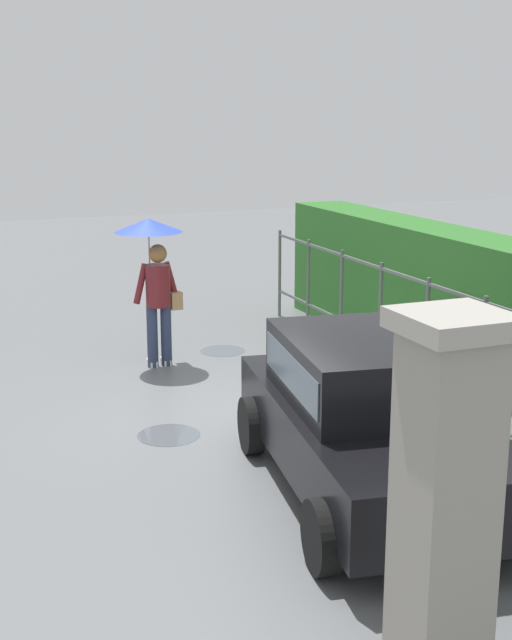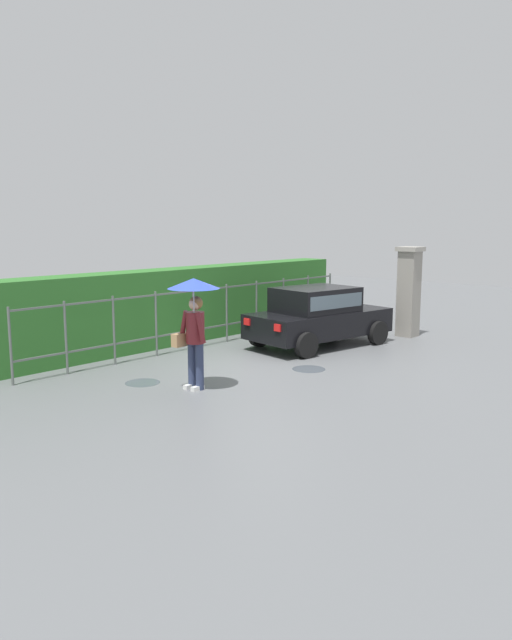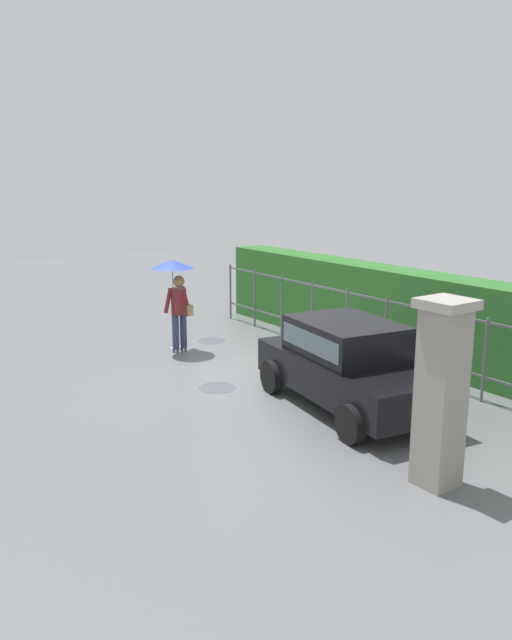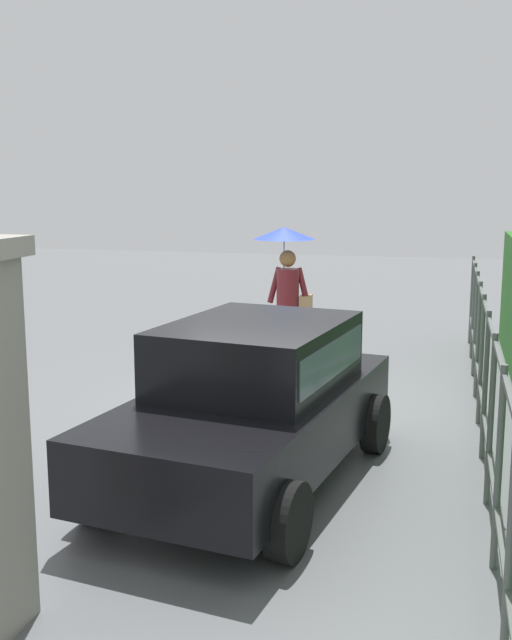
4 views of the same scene
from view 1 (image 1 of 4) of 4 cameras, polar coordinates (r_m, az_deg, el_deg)
The scene contains 7 objects.
ground_plane at distance 10.15m, azimuth -1.06°, elevation -6.59°, with size 40.00×40.00×0.00m, color slate.
car at distance 8.13m, azimuth 7.36°, elevation -5.92°, with size 3.92×2.32×1.48m.
pedestrian at distance 12.02m, azimuth -6.69°, elevation 3.88°, with size 0.94×0.94×2.06m.
gate_pillar at distance 5.32m, azimuth 12.19°, elevation -11.96°, with size 0.60×0.60×2.42m.
fence_section at distance 10.57m, azimuth 12.76°, elevation -1.44°, with size 10.41×0.05×1.50m.
puddle_near at distance 9.77m, azimuth -5.72°, elevation -7.49°, with size 0.70×0.70×0.00m, color #4C545B.
puddle_far at distance 13.00m, azimuth -2.19°, elevation -2.02°, with size 0.67×0.67×0.00m, color #4C545B.
Camera 1 is at (8.91, -3.37, 3.52)m, focal length 48.98 mm.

